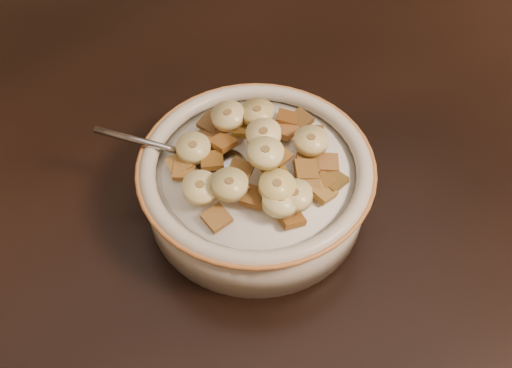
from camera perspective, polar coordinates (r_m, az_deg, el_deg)
name	(u,v)px	position (r m, az deg, el deg)	size (l,w,h in m)	color
floor	(308,338)	(1.36, 5.26, -15.05)	(4.00, 4.50, 0.10)	#422816
table	(354,78)	(0.72, 9.78, 10.42)	(1.40, 0.90, 0.04)	black
cereal_bowl	(256,187)	(0.54, 0.00, -0.35)	(0.21, 0.21, 0.05)	beige
milk	(256,171)	(0.52, 0.00, 1.34)	(0.17, 0.17, 0.00)	white
spoon	(221,162)	(0.52, -3.57, 2.20)	(0.04, 0.05, 0.01)	#989898
cereal_square_0	(309,187)	(0.50, 5.31, -0.33)	(0.02, 0.02, 0.01)	brown
cereal_square_1	(184,170)	(0.51, -7.17, 1.38)	(0.02, 0.02, 0.01)	brown
cereal_square_2	(300,120)	(0.56, 4.43, 6.38)	(0.02, 0.02, 0.01)	brown
cereal_square_3	(211,123)	(0.55, -4.54, 6.11)	(0.02, 0.02, 0.01)	brown
cereal_square_4	(306,170)	(0.50, 5.02, 1.38)	(0.02, 0.02, 0.01)	brown
cereal_square_5	(213,132)	(0.54, -4.31, 5.22)	(0.02, 0.02, 0.01)	#9B612E
cereal_square_6	(217,218)	(0.48, -3.96, -3.41)	(0.02, 0.02, 0.01)	olive
cereal_square_7	(313,136)	(0.54, 5.75, 4.85)	(0.02, 0.02, 0.01)	brown
cereal_square_8	(285,131)	(0.54, 2.89, 5.30)	(0.02, 0.02, 0.01)	#9D5D24
cereal_square_9	(308,164)	(0.51, 5.21, 2.04)	(0.02, 0.02, 0.01)	brown
cereal_square_10	(333,181)	(0.51, 7.73, 0.34)	(0.02, 0.02, 0.01)	olive
cereal_square_11	(240,171)	(0.49, -1.61, 1.28)	(0.02, 0.02, 0.01)	brown
cereal_square_12	(253,197)	(0.48, -0.26, -1.30)	(0.02, 0.02, 0.01)	brown
cereal_square_13	(243,130)	(0.53, -1.31, 5.46)	(0.02, 0.02, 0.01)	#956422
cereal_square_14	(278,155)	(0.50, 2.18, 2.89)	(0.02, 0.02, 0.01)	brown
cereal_square_15	(322,192)	(0.50, 6.66, -0.80)	(0.02, 0.02, 0.01)	olive
cereal_square_16	(205,149)	(0.53, -5.14, 3.49)	(0.02, 0.02, 0.01)	brown
cereal_square_17	(243,128)	(0.54, -1.32, 5.67)	(0.02, 0.02, 0.01)	brown
cereal_square_18	(234,185)	(0.49, -2.17, -0.10)	(0.02, 0.02, 0.01)	olive
cereal_square_19	(321,182)	(0.51, 6.48, 0.22)	(0.02, 0.02, 0.01)	brown
cereal_square_20	(291,218)	(0.48, 3.48, -3.37)	(0.02, 0.02, 0.01)	brown
cereal_square_21	(212,161)	(0.51, -4.41, 2.36)	(0.02, 0.02, 0.01)	brown
cereal_square_22	(287,118)	(0.55, 3.13, 6.57)	(0.02, 0.02, 0.01)	brown
cereal_square_23	(327,163)	(0.52, 7.14, 2.08)	(0.02, 0.02, 0.01)	#985C2B
cereal_square_24	(179,164)	(0.52, -7.68, 1.97)	(0.02, 0.02, 0.01)	olive
cereal_square_25	(223,143)	(0.52, -3.34, 4.16)	(0.02, 0.02, 0.01)	brown
cereal_square_26	(273,168)	(0.49, 1.67, 1.64)	(0.02, 0.02, 0.01)	brown
cereal_square_27	(257,111)	(0.56, 0.14, 7.33)	(0.02, 0.02, 0.01)	brown
banana_slice_0	(193,148)	(0.52, -6.29, 3.60)	(0.03, 0.03, 0.01)	#D3C485
banana_slice_1	(264,134)	(0.50, 0.76, 4.98)	(0.03, 0.03, 0.01)	#FDE18B
banana_slice_2	(228,116)	(0.53, -2.84, 6.81)	(0.03, 0.03, 0.01)	#D2BD72
banana_slice_3	(294,196)	(0.48, 3.83, -1.18)	(0.03, 0.03, 0.01)	beige
banana_slice_4	(230,184)	(0.48, -2.66, -0.04)	(0.03, 0.03, 0.01)	#D5BB83
banana_slice_5	(257,112)	(0.53, 0.13, 7.16)	(0.03, 0.03, 0.01)	#D2C169
banana_slice_6	(280,201)	(0.47, 2.46, -1.71)	(0.03, 0.03, 0.01)	#E1D881
banana_slice_7	(200,188)	(0.48, -5.58, -0.37)	(0.03, 0.03, 0.01)	#EEDC81
banana_slice_8	(265,153)	(0.48, 0.95, 3.13)	(0.03, 0.03, 0.01)	#EEE194
banana_slice_9	(277,186)	(0.48, 2.11, -0.24)	(0.03, 0.03, 0.01)	#E6C56E
banana_slice_10	(311,141)	(0.51, 5.53, 4.33)	(0.03, 0.03, 0.01)	#F0D277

